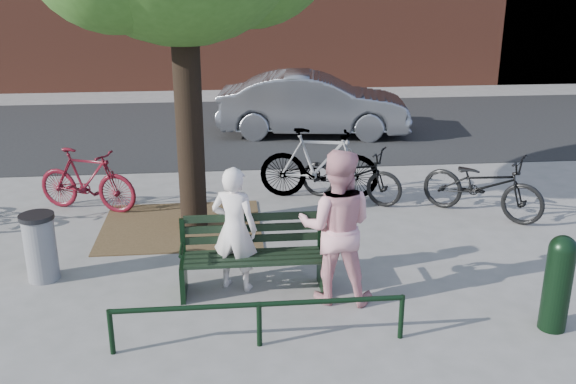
{
  "coord_description": "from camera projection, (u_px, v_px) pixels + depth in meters",
  "views": [
    {
      "loc": [
        -0.28,
        -7.0,
        3.71
      ],
      "look_at": [
        0.52,
        1.0,
        0.92
      ],
      "focal_mm": 40.0,
      "sensor_mm": 36.0,
      "label": 1
    }
  ],
  "objects": [
    {
      "name": "dirt_pit",
      "position": [
        181.0,
        226.0,
        9.8
      ],
      "size": [
        2.4,
        2.0,
        0.02
      ],
      "primitive_type": "cube",
      "color": "brown",
      "rests_on": "ground"
    },
    {
      "name": "road",
      "position": [
        237.0,
        129.0,
        15.81
      ],
      "size": [
        40.0,
        7.0,
        0.01
      ],
      "primitive_type": "cube",
      "color": "black",
      "rests_on": "ground"
    },
    {
      "name": "bicycle_c",
      "position": [
        351.0,
        174.0,
        10.73
      ],
      "size": [
        1.86,
        1.48,
        0.94
      ],
      "primitive_type": "imported",
      "rotation": [
        0.0,
        0.0,
        1.02
      ],
      "color": "black",
      "rests_on": "ground"
    },
    {
      "name": "bicycle_b",
      "position": [
        87.0,
        180.0,
        10.3
      ],
      "size": [
        1.78,
        1.07,
        1.03
      ],
      "primitive_type": "imported",
      "rotation": [
        0.0,
        0.0,
        1.21
      ],
      "color": "#500B15",
      "rests_on": "ground"
    },
    {
      "name": "guard_railing",
      "position": [
        259.0,
        311.0,
        6.57
      ],
      "size": [
        3.06,
        0.06,
        0.51
      ],
      "color": "black",
      "rests_on": "ground"
    },
    {
      "name": "park_bench",
      "position": [
        253.0,
        253.0,
        7.74
      ],
      "size": [
        1.74,
        0.54,
        0.97
      ],
      "color": "black",
      "rests_on": "ground"
    },
    {
      "name": "ground",
      "position": [
        254.0,
        291.0,
        7.83
      ],
      "size": [
        90.0,
        90.0,
        0.0
      ],
      "primitive_type": "plane",
      "color": "gray",
      "rests_on": "ground"
    },
    {
      "name": "bollard",
      "position": [
        558.0,
        280.0,
        6.83
      ],
      "size": [
        0.29,
        0.29,
        1.09
      ],
      "color": "black",
      "rests_on": "ground"
    },
    {
      "name": "person_left",
      "position": [
        235.0,
        229.0,
        7.68
      ],
      "size": [
        0.66,
        0.56,
        1.55
      ],
      "primitive_type": "imported",
      "rotation": [
        0.0,
        0.0,
        2.75
      ],
      "color": "silver",
      "rests_on": "ground"
    },
    {
      "name": "person_right",
      "position": [
        336.0,
        227.0,
        7.36
      ],
      "size": [
        1.02,
        0.87,
        1.84
      ],
      "primitive_type": "imported",
      "rotation": [
        0.0,
        0.0,
        2.92
      ],
      "color": "pink",
      "rests_on": "ground"
    },
    {
      "name": "bicycle_e",
      "position": [
        483.0,
        185.0,
        10.08
      ],
      "size": [
        1.92,
        1.79,
        1.02
      ],
      "primitive_type": "imported",
      "rotation": [
        0.0,
        0.0,
        0.86
      ],
      "color": "black",
      "rests_on": "ground"
    },
    {
      "name": "parked_car",
      "position": [
        313.0,
        104.0,
        15.03
      ],
      "size": [
        4.6,
        2.13,
        1.46
      ],
      "primitive_type": "imported",
      "rotation": [
        0.0,
        0.0,
        1.44
      ],
      "color": "slate",
      "rests_on": "ground"
    },
    {
      "name": "litter_bin",
      "position": [
        40.0,
        247.0,
        8.0
      ],
      "size": [
        0.43,
        0.43,
        0.87
      ],
      "color": "gray",
      "rests_on": "ground"
    },
    {
      "name": "bicycle_d",
      "position": [
        319.0,
        164.0,
        10.85
      ],
      "size": [
        2.1,
        0.96,
        1.22
      ],
      "primitive_type": "imported",
      "rotation": [
        0.0,
        0.0,
        1.37
      ],
      "color": "gray",
      "rests_on": "ground"
    }
  ]
}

